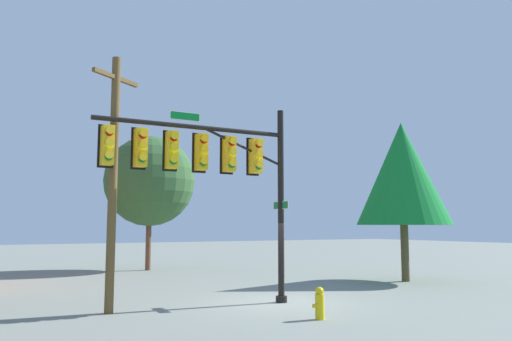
# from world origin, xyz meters

# --- Properties ---
(ground_plane) EXTENTS (120.00, 120.00, 0.00)m
(ground_plane) POSITION_xyz_m (0.00, 0.00, 0.00)
(ground_plane) COLOR slate
(signal_pole_assembly) EXTENTS (6.19, 0.94, 6.20)m
(signal_pole_assembly) POSITION_xyz_m (2.64, -0.08, 4.39)
(signal_pole_assembly) COLOR black
(signal_pole_assembly) RESTS_ON ground_plane
(utility_pole) EXTENTS (1.56, 1.10, 7.31)m
(utility_pole) POSITION_xyz_m (5.25, -0.67, 3.82)
(utility_pole) COLOR brown
(utility_pole) RESTS_ON ground_plane
(fire_hydrant) EXTENTS (0.33, 0.24, 0.83)m
(fire_hydrant) POSITION_xyz_m (0.72, 2.97, 0.41)
(fire_hydrant) COLOR gold
(fire_hydrant) RESTS_ON ground_plane
(tree_near) EXTENTS (5.05, 5.05, 7.46)m
(tree_near) POSITION_xyz_m (0.06, -13.55, 4.93)
(tree_near) COLOR brown
(tree_near) RESTS_ON ground_plane
(tree_mid) EXTENTS (4.15, 4.15, 7.08)m
(tree_mid) POSITION_xyz_m (-8.03, -2.43, 4.76)
(tree_mid) COLOR brown
(tree_mid) RESTS_ON ground_plane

